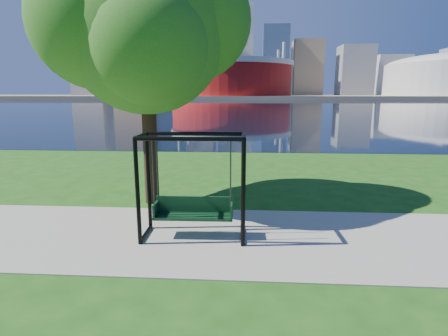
{
  "coord_description": "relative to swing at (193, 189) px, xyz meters",
  "views": [
    {
      "loc": [
        0.77,
        -8.36,
        3.41
      ],
      "look_at": [
        0.24,
        0.0,
        1.62
      ],
      "focal_mm": 28.0,
      "sensor_mm": 36.0,
      "label": 1
    }
  ],
  "objects": [
    {
      "name": "skyline",
      "position": [
        -3.81,
        319.89,
        34.68
      ],
      "size": [
        392.0,
        66.0,
        96.5
      ],
      "color": "gray",
      "rests_on": "far_bank"
    },
    {
      "name": "far_bank",
      "position": [
        0.46,
        306.5,
        -0.21
      ],
      "size": [
        900.0,
        228.0,
        2.0
      ],
      "primitive_type": "cube",
      "color": "#937F60",
      "rests_on": "ground"
    },
    {
      "name": "ground",
      "position": [
        0.46,
        0.5,
        -1.21
      ],
      "size": [
        900.0,
        900.0,
        0.0
      ],
      "primitive_type": "plane",
      "color": "#1E5114",
      "rests_on": "ground"
    },
    {
      "name": "river",
      "position": [
        0.46,
        102.5,
        -1.2
      ],
      "size": [
        900.0,
        180.0,
        0.02
      ],
      "primitive_type": "cube",
      "color": "black",
      "rests_on": "ground"
    },
    {
      "name": "path",
      "position": [
        0.46,
        -0.0,
        -1.2
      ],
      "size": [
        120.0,
        4.0,
        0.03
      ],
      "primitive_type": "cube",
      "color": "#9E937F",
      "rests_on": "ground"
    },
    {
      "name": "park_tree",
      "position": [
        -1.8,
        2.75,
        4.1
      ],
      "size": [
        6.16,
        5.56,
        7.64
      ],
      "color": "black",
      "rests_on": "ground"
    },
    {
      "name": "swing",
      "position": [
        0.0,
        0.0,
        0.0
      ],
      "size": [
        2.47,
        1.11,
        2.51
      ],
      "rotation": [
        0.0,
        0.0,
        0.02
      ],
      "color": "black",
      "rests_on": "ground"
    },
    {
      "name": "stadium",
      "position": [
        -9.54,
        235.5,
        13.02
      ],
      "size": [
        83.0,
        83.0,
        32.0
      ],
      "color": "maroon",
      "rests_on": "far_bank"
    }
  ]
}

